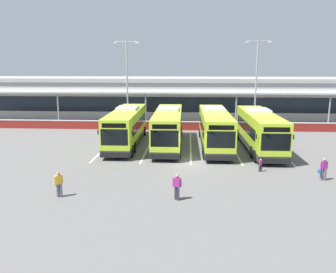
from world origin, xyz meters
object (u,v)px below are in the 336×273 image
(coach_bus_leftmost, at_px, (127,127))
(coach_bus_right_centre, at_px, (259,131))
(pedestrian_with_handbag, at_px, (324,168))
(lamp_post_centre, at_px, (256,78))
(coach_bus_centre, at_px, (215,129))
(coach_bus_left_centre, at_px, (168,128))
(pedestrian_in_dark_coat, at_px, (177,186))
(pedestrian_near_bin, at_px, (59,183))
(pedestrian_child, at_px, (260,165))
(lamp_post_west, at_px, (127,78))

(coach_bus_leftmost, height_order, coach_bus_right_centre, same)
(pedestrian_with_handbag, relative_size, lamp_post_centre, 0.15)
(coach_bus_centre, xyz_separation_m, coach_bus_right_centre, (4.21, -0.64, 0.00))
(lamp_post_centre, bearing_deg, coach_bus_leftmost, -144.15)
(coach_bus_left_centre, xyz_separation_m, pedestrian_in_dark_coat, (1.39, -13.84, -0.91))
(pedestrian_in_dark_coat, bearing_deg, lamp_post_centre, 69.75)
(pedestrian_with_handbag, distance_m, pedestrian_in_dark_coat, 10.99)
(coach_bus_centre, height_order, pedestrian_near_bin, coach_bus_centre)
(coach_bus_left_centre, distance_m, lamp_post_centre, 15.80)
(coach_bus_left_centre, distance_m, pedestrian_child, 11.02)
(coach_bus_right_centre, bearing_deg, lamp_post_west, 141.51)
(coach_bus_leftmost, bearing_deg, pedestrian_in_dark_coat, -68.22)
(coach_bus_leftmost, bearing_deg, pedestrian_with_handbag, -32.09)
(pedestrian_in_dark_coat, bearing_deg, pedestrian_child, 43.78)
(coach_bus_left_centre, height_order, pedestrian_child, coach_bus_left_centre)
(coach_bus_left_centre, relative_size, pedestrian_child, 12.13)
(pedestrian_child, bearing_deg, coach_bus_centre, 110.57)
(pedestrian_near_bin, bearing_deg, lamp_post_west, 90.32)
(coach_bus_leftmost, distance_m, pedestrian_child, 14.39)
(coach_bus_centre, relative_size, lamp_post_west, 1.11)
(coach_bus_leftmost, relative_size, coach_bus_left_centre, 1.00)
(lamp_post_centre, bearing_deg, coach_bus_right_centre, -98.30)
(pedestrian_with_handbag, bearing_deg, pedestrian_child, 156.84)
(lamp_post_centre, bearing_deg, pedestrian_near_bin, -123.54)
(coach_bus_centre, bearing_deg, lamp_post_west, 133.59)
(coach_bus_left_centre, xyz_separation_m, pedestrian_near_bin, (-5.88, -13.84, -0.91))
(coach_bus_leftmost, xyz_separation_m, pedestrian_near_bin, (-1.65, -14.07, -0.91))
(coach_bus_right_centre, relative_size, pedestrian_with_handbag, 7.52)
(lamp_post_west, bearing_deg, pedestrian_child, -54.46)
(coach_bus_centre, xyz_separation_m, pedestrian_in_dark_coat, (-3.21, -13.72, -0.91))
(coach_bus_leftmost, height_order, lamp_post_west, lamp_post_west)
(pedestrian_child, relative_size, lamp_post_west, 0.09)
(pedestrian_in_dark_coat, bearing_deg, pedestrian_near_bin, 179.98)
(coach_bus_leftmost, xyz_separation_m, coach_bus_centre, (8.84, -0.36, 0.00))
(coach_bus_right_centre, distance_m, pedestrian_in_dark_coat, 15.07)
(coach_bus_leftmost, xyz_separation_m, lamp_post_west, (-1.79, 10.80, 4.50))
(pedestrian_in_dark_coat, xyz_separation_m, pedestrian_near_bin, (-7.27, 0.00, 0.00))
(coach_bus_right_centre, bearing_deg, coach_bus_centre, 171.40)
(pedestrian_with_handbag, bearing_deg, coach_bus_centre, 126.08)
(pedestrian_in_dark_coat, distance_m, lamp_post_west, 26.52)
(pedestrian_in_dark_coat, distance_m, pedestrian_child, 8.53)
(pedestrian_in_dark_coat, bearing_deg, coach_bus_left_centre, 95.72)
(coach_bus_leftmost, relative_size, pedestrian_near_bin, 7.52)
(pedestrian_with_handbag, distance_m, pedestrian_child, 4.38)
(coach_bus_right_centre, bearing_deg, pedestrian_with_handbag, -72.90)
(coach_bus_centre, bearing_deg, pedestrian_in_dark_coat, -103.19)
(pedestrian_in_dark_coat, bearing_deg, coach_bus_centre, 76.81)
(coach_bus_centre, distance_m, coach_bus_right_centre, 4.26)
(pedestrian_child, height_order, lamp_post_centre, lamp_post_centre)
(pedestrian_in_dark_coat, xyz_separation_m, lamp_post_centre, (9.13, 24.74, 5.42))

